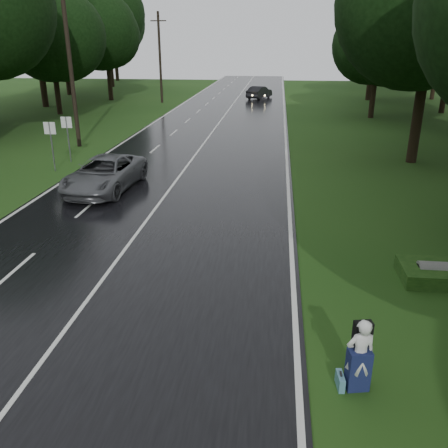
% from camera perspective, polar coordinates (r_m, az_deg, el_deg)
% --- Properties ---
extents(ground, '(160.00, 160.00, 0.00)m').
position_cam_1_polar(ground, '(13.58, -16.99, -9.97)').
color(ground, '#214314').
rests_on(ground, ground).
extents(road, '(12.00, 140.00, 0.04)m').
position_cam_1_polar(road, '(31.72, -3.06, 8.95)').
color(road, black).
rests_on(road, ground).
extents(lane_center, '(0.12, 140.00, 0.01)m').
position_cam_1_polar(lane_center, '(31.71, -3.07, 8.99)').
color(lane_center, silver).
rests_on(lane_center, road).
extents(grey_car, '(3.05, 5.90, 1.59)m').
position_cam_1_polar(grey_car, '(23.56, -14.30, 5.94)').
color(grey_car, '#535558').
rests_on(grey_car, road).
extents(far_car, '(3.21, 4.84, 1.51)m').
position_cam_1_polar(far_car, '(61.11, 4.32, 15.68)').
color(far_car, black).
rests_on(far_car, road).
extents(hitchhiker, '(0.68, 0.64, 1.67)m').
position_cam_1_polar(hitchhiker, '(10.43, 16.18, -15.26)').
color(hitchhiker, silver).
rests_on(hitchhiker, ground).
extents(suitcase, '(0.17, 0.45, 0.31)m').
position_cam_1_polar(suitcase, '(10.73, 13.94, -18.03)').
color(suitcase, teal).
rests_on(suitcase, ground).
extents(culvert, '(1.19, 0.60, 0.60)m').
position_cam_1_polar(culvert, '(15.91, 24.39, -6.20)').
color(culvert, slate).
rests_on(culvert, ground).
extents(utility_pole_mid, '(1.80, 0.28, 10.45)m').
position_cam_1_polar(utility_pole_mid, '(34.56, -17.16, 9.04)').
color(utility_pole_mid, black).
rests_on(utility_pole_mid, ground).
extents(utility_pole_far, '(1.80, 0.28, 9.88)m').
position_cam_1_polar(utility_pole_far, '(57.64, -7.54, 14.43)').
color(utility_pole_far, black).
rests_on(utility_pole_far, ground).
extents(road_sign_a, '(0.66, 0.10, 2.73)m').
position_cam_1_polar(road_sign_a, '(28.22, -19.82, 6.08)').
color(road_sign_a, white).
rests_on(road_sign_a, ground).
extents(road_sign_b, '(0.65, 0.10, 2.70)m').
position_cam_1_polar(road_sign_b, '(30.09, -18.09, 7.20)').
color(road_sign_b, white).
rests_on(road_sign_b, ground).
extents(tree_left_e, '(7.95, 7.95, 12.42)m').
position_cam_1_polar(tree_left_e, '(50.64, -19.30, 12.49)').
color(tree_left_e, black).
rests_on(tree_left_e, ground).
extents(tree_left_f, '(8.73, 8.73, 13.64)m').
position_cam_1_polar(tree_left_f, '(61.35, -13.54, 14.45)').
color(tree_left_f, black).
rests_on(tree_left_f, ground).
extents(tree_right_d, '(10.11, 10.11, 15.79)m').
position_cam_1_polar(tree_right_d, '(30.76, 21.76, 7.02)').
color(tree_right_d, black).
rests_on(tree_right_d, ground).
extents(tree_right_e, '(7.26, 7.26, 11.35)m').
position_cam_1_polar(tree_right_e, '(47.75, 17.38, 12.23)').
color(tree_right_e, black).
rests_on(tree_right_e, ground).
extents(tree_right_f, '(8.83, 8.83, 13.80)m').
position_cam_1_polar(tree_right_f, '(62.39, 17.06, 14.23)').
color(tree_right_f, black).
rests_on(tree_right_f, ground).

